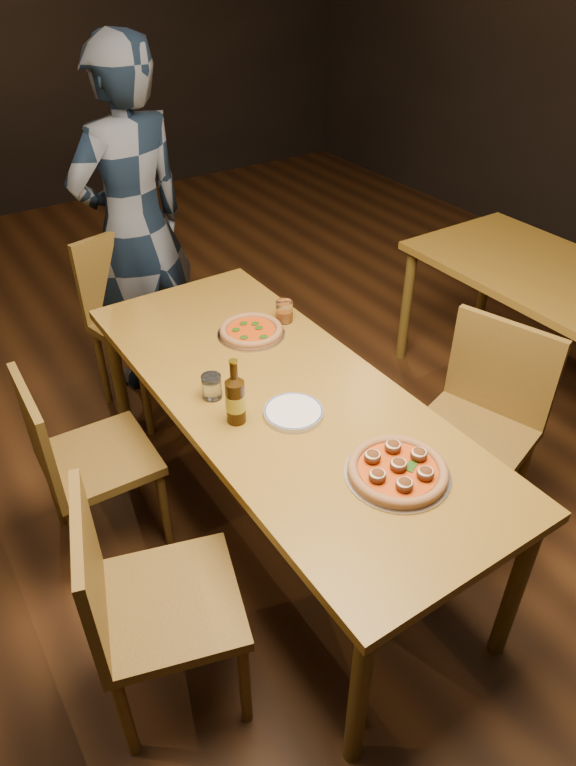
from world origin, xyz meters
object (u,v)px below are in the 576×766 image
chair_main_nw (169,602)px  chair_end (148,325)px  chair_main_e (470,436)px  chair_main_sw (99,457)px  beer_bottle (236,400)px  water_glass (212,386)px  plate_stack (293,413)px  amber_glass (284,311)px  diner (135,227)px  pizza_meatball (398,470)px  table_main (281,406)px  pizza_margherita (251,331)px

chair_main_nw → chair_end: bearing=-4.4°
chair_main_e → chair_main_sw: bearing=-137.2°
beer_bottle → water_glass: bearing=91.8°
chair_main_e → water_glass: chair_main_e is taller
chair_main_e → water_glass: (-0.91, 0.50, 0.31)m
chair_main_sw → plate_stack: (0.60, -0.51, 0.31)m
amber_glass → diner: 1.03m
chair_main_sw → water_glass: chair_main_sw is taller
chair_main_sw → plate_stack: size_ratio=4.20×
pizza_meatball → amber_glass: amber_glass is taller
table_main → beer_bottle: beer_bottle is taller
chair_main_nw → plate_stack: chair_main_nw is taller
pizza_margherita → plate_stack: bearing=-105.6°
table_main → chair_main_nw: bearing=-148.8°
pizza_meatball → water_glass: bearing=113.2°
chair_main_sw → diner: size_ratio=0.49×
chair_main_sw → amber_glass: 1.00m
chair_end → water_glass: bearing=-111.3°
chair_end → water_glass: (-0.15, -1.04, 0.30)m
water_glass → pizza_margherita: bearing=40.7°
table_main → chair_main_nw: chair_main_nw is taller
chair_end → chair_main_e: bearing=-76.8°
chair_main_e → pizza_meatball: 0.70m
pizza_meatball → chair_main_e: bearing=18.2°
diner → amber_glass: bearing=93.0°
table_main → plate_stack: size_ratio=9.33×
table_main → chair_main_e: chair_main_e is taller
pizza_margherita → chair_end: bearing=104.9°
table_main → beer_bottle: bearing=-165.5°
chair_main_e → water_glass: size_ratio=10.29×
table_main → chair_end: bearing=93.9°
pizza_meatball → water_glass: (-0.30, 0.70, 0.02)m
chair_main_nw → water_glass: (0.46, 0.53, 0.33)m
chair_end → beer_bottle: bearing=-109.9°
pizza_meatball → pizza_margherita: 1.00m
chair_main_sw → beer_bottle: (0.41, -0.43, 0.39)m
chair_main_sw → plate_stack: chair_main_sw is taller
beer_bottle → amber_glass: (0.53, 0.49, -0.04)m
plate_stack → water_glass: bearing=126.8°
chair_end → chair_main_sw: bearing=-138.4°
diner → chair_end: bearing=56.3°
table_main → pizza_meatball: pizza_meatball is taller
chair_main_nw → beer_bottle: beer_bottle is taller
chair_main_e → pizza_margherita: chair_main_e is taller
table_main → chair_main_e: bearing=-29.7°
chair_main_nw → diner: size_ratio=0.51×
plate_stack → water_glass: 0.32m
chair_main_nw → pizza_meatball: chair_main_nw is taller
pizza_meatball → plate_stack: 0.45m
chair_main_nw → chair_end: chair_end is taller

